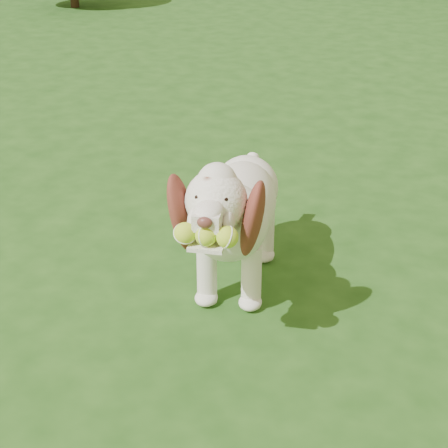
% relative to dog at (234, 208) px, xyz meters
% --- Properties ---
extents(ground, '(80.00, 80.00, 0.00)m').
position_rel_dog_xyz_m(ground, '(0.19, -0.42, -0.43)').
color(ground, '#1D4413').
rests_on(ground, ground).
extents(dog, '(0.57, 1.25, 0.82)m').
position_rel_dog_xyz_m(dog, '(0.00, 0.00, 0.00)').
color(dog, white).
rests_on(dog, ground).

